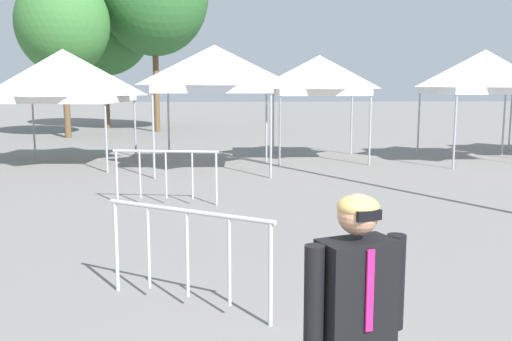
# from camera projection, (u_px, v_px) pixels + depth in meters

# --- Properties ---
(canopy_tent_behind_center) EXTENTS (3.71, 3.71, 3.33)m
(canopy_tent_behind_center) POSITION_uv_depth(u_px,v_px,m) (64.00, 76.00, 16.70)
(canopy_tent_behind_center) COLOR #9E9EA3
(canopy_tent_behind_center) RESTS_ON ground
(canopy_tent_behind_right) EXTENTS (3.15, 3.15, 3.37)m
(canopy_tent_behind_right) POSITION_uv_depth(u_px,v_px,m) (214.00, 69.00, 15.50)
(canopy_tent_behind_right) COLOR #9E9EA3
(canopy_tent_behind_right) RESTS_ON ground
(canopy_tent_center) EXTENTS (2.76, 2.76, 3.20)m
(canopy_tent_center) POSITION_uv_depth(u_px,v_px,m) (319.00, 75.00, 17.62)
(canopy_tent_center) COLOR #9E9EA3
(canopy_tent_center) RESTS_ON ground
(canopy_tent_far_left) EXTENTS (3.06, 3.06, 3.34)m
(canopy_tent_far_left) POSITION_uv_depth(u_px,v_px,m) (485.00, 72.00, 17.14)
(canopy_tent_far_left) COLOR #9E9EA3
(canopy_tent_far_left) RESTS_ON ground
(person_foreground) EXTENTS (0.61, 0.38, 1.78)m
(person_foreground) POSITION_uv_depth(u_px,v_px,m) (355.00, 323.00, 3.27)
(person_foreground) COLOR #33384C
(person_foreground) RESTS_ON ground
(tree_behind_tents_right) EXTENTS (5.01, 5.01, 8.23)m
(tree_behind_tents_right) POSITION_uv_depth(u_px,v_px,m) (104.00, 21.00, 29.54)
(tree_behind_tents_right) COLOR brown
(tree_behind_tents_right) RESTS_ON ground
(tree_behind_tents_left) EXTENTS (3.90, 3.90, 6.98)m
(tree_behind_tents_left) POSITION_uv_depth(u_px,v_px,m) (63.00, 24.00, 24.34)
(tree_behind_tents_left) COLOR brown
(tree_behind_tents_left) RESTS_ON ground
(crowd_barrier_near_person) EXTENTS (2.08, 0.36, 1.08)m
(crowd_barrier_near_person) POSITION_uv_depth(u_px,v_px,m) (166.00, 166.00, 11.29)
(crowd_barrier_near_person) COLOR #B7BABF
(crowd_barrier_near_person) RESTS_ON ground
(crowd_barrier_by_lift) EXTENTS (1.81, 1.16, 1.08)m
(crowd_barrier_by_lift) POSITION_uv_depth(u_px,v_px,m) (187.00, 239.00, 6.08)
(crowd_barrier_by_lift) COLOR #B7BABF
(crowd_barrier_by_lift) RESTS_ON ground
(traffic_cone_near_barrier) EXTENTS (0.32, 0.32, 0.50)m
(traffic_cone_near_barrier) POSITION_uv_depth(u_px,v_px,m) (338.00, 338.00, 4.86)
(traffic_cone_near_barrier) COLOR orange
(traffic_cone_near_barrier) RESTS_ON ground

